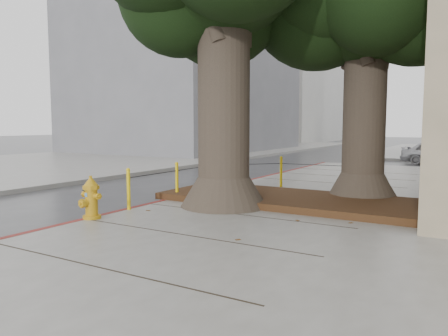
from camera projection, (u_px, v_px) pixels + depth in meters
The scene contains 11 objects.
ground at pixel (161, 239), 7.86m from camera, with size 140.00×140.00×0.00m, color #28282B.
sidewalk_opposite at pixel (75, 161), 23.53m from camera, with size 14.00×60.00×0.15m, color slate.
curb_red at pixel (162, 203), 11.01m from camera, with size 0.14×26.00×0.16m, color maroon.
planter_bed at pixel (291, 199), 10.71m from camera, with size 6.40×2.60×0.16m, color black.
building_far_grey at pixel (188, 73), 33.71m from camera, with size 12.00×16.00×12.00m, color slate.
building_far_white at pixel (283, 81), 54.24m from camera, with size 12.00×18.00×15.00m, color silver.
tree_far at pixel (383, 2), 10.56m from camera, with size 4.50×3.80×7.17m.
bollard_ring at pixel (237, 176), 11.97m from camera, with size 3.79×5.39×0.95m.
fire_hydrant at pixel (91, 198), 8.86m from camera, with size 0.47×0.43×0.88m.
car_silver at pixel (440, 153), 22.10m from camera, with size 1.47×3.66×1.25m, color #B7B7BD.
car_dark at pixel (204, 147), 28.64m from camera, with size 1.70×4.17×1.21m, color black.
Camera 1 is at (4.91, -6.03, 2.06)m, focal length 35.00 mm.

